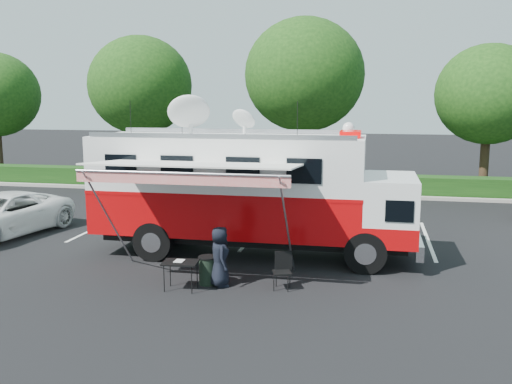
% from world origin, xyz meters
% --- Properties ---
extents(ground_plane, '(120.00, 120.00, 0.00)m').
position_xyz_m(ground_plane, '(0.00, 0.00, 0.00)').
color(ground_plane, black).
rests_on(ground_plane, ground).
extents(back_border, '(60.00, 6.14, 8.87)m').
position_xyz_m(back_border, '(1.14, 12.90, 5.00)').
color(back_border, '#9E998E').
rests_on(back_border, ground_plane).
extents(stall_lines, '(24.12, 5.50, 0.01)m').
position_xyz_m(stall_lines, '(-0.50, 3.00, 0.00)').
color(stall_lines, silver).
rests_on(stall_lines, ground_plane).
extents(command_truck, '(9.83, 2.71, 4.72)m').
position_xyz_m(command_truck, '(-0.09, -0.00, 2.02)').
color(command_truck, black).
rests_on(command_truck, ground_plane).
extents(awning, '(5.37, 2.76, 3.24)m').
position_xyz_m(awning, '(-0.97, -2.81, 3.04)').
color(awning, silver).
rests_on(awning, ground_plane).
extents(white_suv, '(3.47, 5.76, 1.50)m').
position_xyz_m(white_suv, '(-9.17, 0.59, 0.00)').
color(white_suv, white).
rests_on(white_suv, ground_plane).
extents(person, '(0.78, 0.91, 1.57)m').
position_xyz_m(person, '(-0.23, -3.04, 0.00)').
color(person, black).
rests_on(person, ground_plane).
extents(folding_table, '(0.93, 0.70, 0.75)m').
position_xyz_m(folding_table, '(-1.13, -3.53, 0.70)').
color(folding_table, black).
rests_on(folding_table, ground_plane).
extents(folding_chair, '(0.57, 0.60, 0.94)m').
position_xyz_m(folding_chair, '(1.38, -2.87, 0.56)').
color(folding_chair, black).
rests_on(folding_chair, ground_plane).
extents(trash_bin, '(0.50, 0.50, 0.75)m').
position_xyz_m(trash_bin, '(-0.58, -2.95, 0.38)').
color(trash_bin, black).
rests_on(trash_bin, ground_plane).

